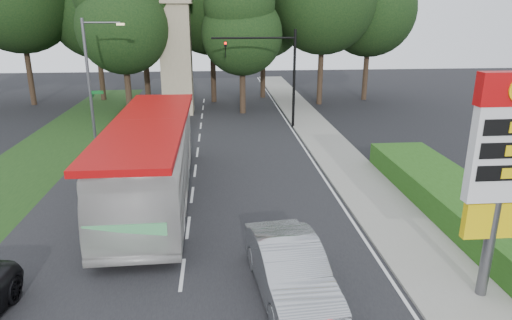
{
  "coord_description": "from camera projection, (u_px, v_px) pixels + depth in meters",
  "views": [
    {
      "loc": [
        1.31,
        -9.39,
        8.31
      ],
      "look_at": [
        2.93,
        9.41,
        2.2
      ],
      "focal_mm": 32.0,
      "sensor_mm": 36.0,
      "label": 1
    }
  ],
  "objects": [
    {
      "name": "road_surface",
      "position": [
        193.0,
        187.0,
        22.73
      ],
      "size": [
        14.0,
        80.0,
        0.02
      ],
      "primitive_type": "cube",
      "color": "black",
      "rests_on": "ground"
    },
    {
      "name": "sidewalk_right",
      "position": [
        360.0,
        181.0,
        23.41
      ],
      "size": [
        3.0,
        80.0,
        0.12
      ],
      "primitive_type": "cube",
      "color": "gray",
      "rests_on": "ground"
    },
    {
      "name": "grass_verge_left",
      "position": [
        40.0,
        156.0,
        27.64
      ],
      "size": [
        5.0,
        50.0,
        0.02
      ],
      "primitive_type": "cube",
      "color": "#193814",
      "rests_on": "ground"
    },
    {
      "name": "hedge",
      "position": [
        456.0,
        200.0,
        19.69
      ],
      "size": [
        3.0,
        14.0,
        1.2
      ],
      "primitive_type": "cube",
      "color": "#234D14",
      "rests_on": "ground"
    },
    {
      "name": "gas_station_pylon",
      "position": [
        504.0,
        159.0,
        12.63
      ],
      "size": [
        2.1,
        0.45,
        6.85
      ],
      "color": "#59595E",
      "rests_on": "ground"
    },
    {
      "name": "traffic_signal_mast",
      "position": [
        277.0,
        65.0,
        33.13
      ],
      "size": [
        6.1,
        0.35,
        7.2
      ],
      "color": "black",
      "rests_on": "ground"
    },
    {
      "name": "streetlight_signs",
      "position": [
        91.0,
        74.0,
        30.28
      ],
      "size": [
        2.75,
        0.98,
        8.0
      ],
      "color": "#59595E",
      "rests_on": "ground"
    },
    {
      "name": "monument",
      "position": [
        176.0,
        53.0,
        38.06
      ],
      "size": [
        3.0,
        3.0,
        10.05
      ],
      "color": "#9C8F6E",
      "rests_on": "ground"
    },
    {
      "name": "tree_monument_left",
      "position": [
        121.0,
        8.0,
        35.68
      ],
      "size": [
        7.28,
        7.28,
        14.3
      ],
      "color": "#2D2116",
      "rests_on": "ground"
    },
    {
      "name": "tree_monument_right",
      "position": [
        242.0,
        17.0,
        37.14
      ],
      "size": [
        6.72,
        6.72,
        13.2
      ],
      "color": "#2D2116",
      "rests_on": "ground"
    },
    {
      "name": "transit_bus",
      "position": [
        152.0,
        160.0,
        20.83
      ],
      "size": [
        3.49,
        13.55,
        3.75
      ],
      "primitive_type": "imported",
      "rotation": [
        0.0,
        0.0,
        0.03
      ],
      "color": "silver",
      "rests_on": "ground"
    },
    {
      "name": "sedan_silver",
      "position": [
        290.0,
        270.0,
        13.79
      ],
      "size": [
        2.49,
        5.62,
        1.79
      ],
      "primitive_type": "imported",
      "rotation": [
        0.0,
        0.0,
        0.11
      ],
      "color": "#999CA1",
      "rests_on": "ground"
    }
  ]
}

